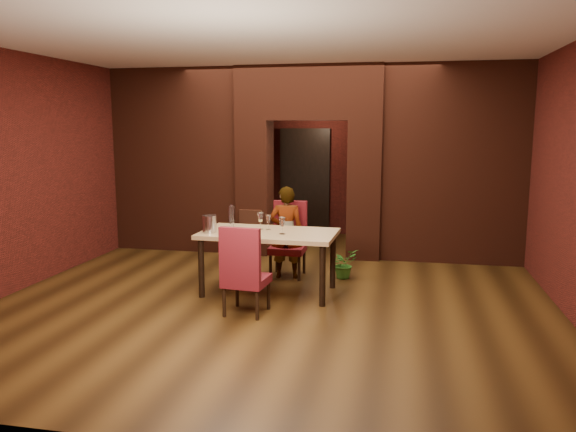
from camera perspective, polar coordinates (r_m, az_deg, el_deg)
name	(u,v)px	position (r m, az deg, el deg)	size (l,w,h in m)	color
floor	(284,286)	(7.87, -0.36, -7.17)	(8.00, 8.00, 0.00)	#442B11
ceiling	(284,49)	(7.62, -0.39, 16.59)	(7.00, 8.00, 0.04)	silver
wall_back	(325,156)	(11.52, 3.79, 6.09)	(7.00, 0.04, 3.20)	maroon
wall_front	(158,220)	(3.79, -13.04, -0.44)	(7.00, 0.04, 3.20)	maroon
wall_left	(52,168)	(8.98, -22.85, 4.53)	(0.04, 8.00, 3.20)	maroon
wall_right	(564,176)	(7.66, 26.22, 3.62)	(0.04, 8.00, 3.20)	maroon
pillar_left	(255,188)	(9.78, -3.39, 2.90)	(0.55, 0.55, 2.30)	maroon
pillar_right	(365,190)	(9.47, 7.80, 2.63)	(0.55, 0.55, 2.30)	maroon
lintel	(309,93)	(9.54, 2.17, 12.38)	(2.45, 0.55, 0.90)	maroon
wing_wall_left	(178,161)	(10.20, -11.14, 5.54)	(2.27, 0.35, 3.20)	maroon
wing_wall_right	(454,164)	(9.44, 16.47, 5.06)	(2.27, 0.35, 3.20)	maroon
vent_panel	(251,224)	(9.58, -3.81, -0.85)	(0.40, 0.03, 0.50)	#A54E30
rear_door	(305,183)	(11.56, 1.75, 3.38)	(0.90, 0.08, 2.10)	black
rear_door_frame	(305,183)	(11.52, 1.71, 3.36)	(1.02, 0.04, 2.22)	black
dining_table	(269,262)	(7.51, -1.96, -4.72)	(1.77, 1.00, 0.83)	tan
chair_far	(288,240)	(8.27, -0.04, -2.43)	(0.50, 0.50, 1.11)	maroon
chair_near	(246,269)	(6.68, -4.25, -5.43)	(0.49, 0.49, 1.07)	maroon
person_seated	(286,232)	(8.19, -0.17, -1.67)	(0.49, 0.32, 1.35)	white
wine_glass_a	(260,221)	(7.54, -2.82, -0.53)	(0.09, 0.09, 0.23)	white
wine_glass_b	(268,222)	(7.53, -2.01, -0.66)	(0.08, 0.08, 0.20)	silver
wine_glass_c	(282,226)	(7.23, -0.59, -0.99)	(0.09, 0.09, 0.22)	white
tasting_sheet	(242,235)	(7.20, -4.74, -1.95)	(0.28, 0.20, 0.00)	silver
wine_bucket	(210,224)	(7.41, -7.98, -0.81)	(0.19, 0.19, 0.23)	#BBBAC1
water_bottle	(231,216)	(7.74, -5.76, 0.00)	(0.07, 0.07, 0.31)	white
potted_plant	(344,264)	(8.29, 5.68, -4.83)	(0.39, 0.34, 0.43)	#2F7121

